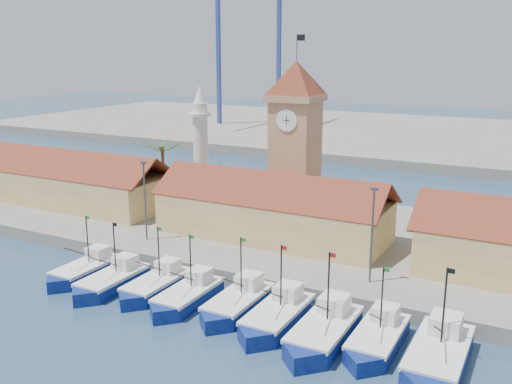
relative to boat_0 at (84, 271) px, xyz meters
The scene contains 20 objects.
ground 13.22m from the boat_0, 12.89° to the right, with size 400.00×400.00×0.00m, color navy.
quay 24.68m from the boat_0, 58.57° to the left, with size 140.00×32.00×1.50m, color gray.
terminal 107.83m from the boat_0, 83.15° to the left, with size 240.00×80.00×2.00m, color gray.
boat_0 is the anchor object (origin of this frame).
boat_1 4.41m from the boat_0, 11.53° to the right, with size 3.32×9.08×6.87m.
boat_2 8.69m from the boat_0, ahead, with size 3.25×8.92×6.75m.
boat_3 12.74m from the boat_0, ahead, with size 3.27×8.95×6.78m.
boat_4 17.53m from the boat_0, ahead, with size 3.40×9.31×7.04m.
boat_5 21.75m from the boat_0, ahead, with size 3.51×9.61×7.27m.
boat_6 26.24m from the boat_0, ahead, with size 3.71×10.16×7.69m.
boat_7 30.24m from the boat_0, ahead, with size 3.29×9.00×6.81m.
boat_8 34.93m from the boat_0, ahead, with size 3.81×10.45×7.90m.
hall_left 25.84m from the boat_0, 138.28° to the left, with size 31.20×10.13×7.61m.
hall_center 21.62m from the boat_0, 52.97° to the left, with size 27.04×10.13×7.61m.
clock_tower 28.70m from the boat_0, 60.83° to the left, with size 5.80×5.80×22.70m.
minaret 26.72m from the boat_0, 94.86° to the left, with size 3.00×3.00×16.30m.
palm_tree 24.76m from the boat_0, 107.19° to the left, with size 5.60×5.03×8.39m.
lamp_posts 17.15m from the boat_0, 34.11° to the left, with size 80.70×0.25×9.03m.
crane_blue_far 110.96m from the boat_0, 114.52° to the left, with size 1.00×33.42×48.01m.
crane_blue_near 110.74m from the boat_0, 105.54° to the left, with size 1.00×30.88×43.09m.
Camera 1 is at (27.77, -36.53, 22.48)m, focal length 40.00 mm.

